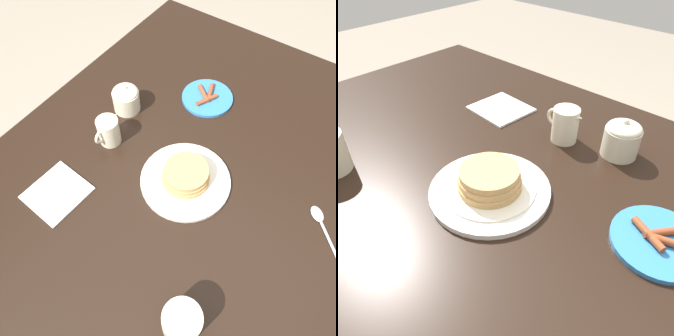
% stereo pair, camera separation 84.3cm
% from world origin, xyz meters
% --- Properties ---
extents(ground_plane, '(8.00, 8.00, 0.00)m').
position_xyz_m(ground_plane, '(0.00, 0.00, 0.00)').
color(ground_plane, gray).
extents(dining_table, '(1.48, 1.05, 0.76)m').
position_xyz_m(dining_table, '(0.00, 0.00, 0.65)').
color(dining_table, black).
rests_on(dining_table, ground_plane).
extents(pancake_plate, '(0.25, 0.25, 0.06)m').
position_xyz_m(pancake_plate, '(-0.02, 0.02, 0.78)').
color(pancake_plate, white).
rests_on(pancake_plate, dining_table).
extents(side_plate_bacon, '(0.17, 0.17, 0.02)m').
position_xyz_m(side_plate_bacon, '(-0.33, -0.09, 0.76)').
color(side_plate_bacon, '#337AC6').
rests_on(side_plate_bacon, dining_table).
extents(coffee_mug, '(0.12, 0.08, 0.09)m').
position_xyz_m(coffee_mug, '(0.29, 0.21, 0.80)').
color(coffee_mug, beige).
rests_on(coffee_mug, dining_table).
extents(creamer_pitcher, '(0.10, 0.06, 0.09)m').
position_xyz_m(creamer_pitcher, '(-0.01, -0.24, 0.80)').
color(creamer_pitcher, beige).
rests_on(creamer_pitcher, dining_table).
extents(sugar_bowl, '(0.08, 0.08, 0.10)m').
position_xyz_m(sugar_bowl, '(-0.14, -0.28, 0.80)').
color(sugar_bowl, beige).
rests_on(sugar_bowl, dining_table).
extents(napkin, '(0.16, 0.15, 0.01)m').
position_xyz_m(napkin, '(0.21, -0.24, 0.76)').
color(napkin, white).
rests_on(napkin, dining_table).
extents(spoon, '(0.13, 0.13, 0.01)m').
position_xyz_m(spoon, '(-0.11, 0.38, 0.76)').
color(spoon, silver).
rests_on(spoon, dining_table).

